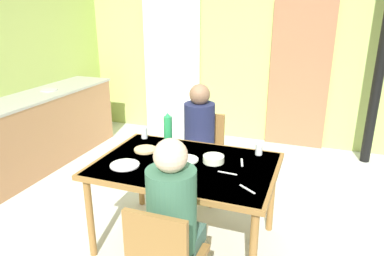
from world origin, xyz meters
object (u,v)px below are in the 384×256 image
dining_table (186,171)px  chair_far_diner (203,150)px  kitchen_counter (31,133)px  serving_bowl_center (214,159)px  water_bottle_green_near (168,128)px  person_near_diner (173,207)px  person_far_diner (199,128)px

dining_table → chair_far_diner: 0.87m
kitchen_counter → serving_bowl_center: size_ratio=15.53×
kitchen_counter → serving_bowl_center: 2.59m
chair_far_diner → dining_table: bearing=98.9°
dining_table → water_bottle_green_near: 0.57m
serving_bowl_center → dining_table: bearing=-153.5°
kitchen_counter → person_near_diner: person_near_diner is taller
chair_far_diner → water_bottle_green_near: (-0.20, -0.42, 0.36)m
kitchen_counter → chair_far_diner: size_ratio=3.03×
person_near_diner → water_bottle_green_near: (-0.52, 1.12, 0.08)m
kitchen_counter → person_far_diner: (2.16, -0.03, 0.33)m
person_far_diner → serving_bowl_center: size_ratio=4.53×
kitchen_counter → serving_bowl_center: bearing=-14.4°
dining_table → serving_bowl_center: bearing=26.5°
person_near_diner → water_bottle_green_near: person_near_diner is taller
kitchen_counter → dining_table: size_ratio=1.85×
kitchen_counter → person_near_diner: bearing=-30.2°
person_near_diner → serving_bowl_center: 0.81m
chair_far_diner → serving_bowl_center: bearing=114.2°
person_near_diner → serving_bowl_center: size_ratio=4.53×
person_far_diner → water_bottle_green_near: bearing=54.7°
person_near_diner → dining_table: bearing=105.1°
chair_far_diner → person_far_diner: bearing=90.0°
kitchen_counter → dining_table: bearing=-17.9°
dining_table → person_far_diner: person_far_diner is taller
chair_far_diner → person_near_diner: person_near_diner is taller
kitchen_counter → chair_far_diner: (2.16, 0.10, 0.05)m
water_bottle_green_near → dining_table: bearing=-51.4°
person_near_diner → water_bottle_green_near: bearing=115.0°
chair_far_diner → person_far_diner: person_far_diner is taller
chair_far_diner → water_bottle_green_near: 0.59m
kitchen_counter → dining_table: (2.29, -0.74, 0.21)m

